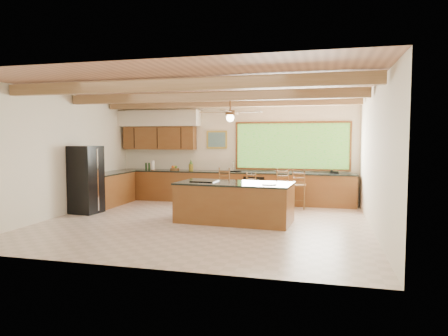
# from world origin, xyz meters

# --- Properties ---
(ground) EXTENTS (7.20, 7.20, 0.00)m
(ground) POSITION_xyz_m (0.00, 0.00, 0.00)
(ground) COLOR beige
(ground) RESTS_ON ground
(room_shell) EXTENTS (7.27, 6.54, 3.02)m
(room_shell) POSITION_xyz_m (-0.17, 0.65, 2.21)
(room_shell) COLOR white
(room_shell) RESTS_ON ground
(counter_run) EXTENTS (7.12, 3.10, 1.26)m
(counter_run) POSITION_xyz_m (-0.82, 2.52, 0.46)
(counter_run) COLOR brown
(counter_run) RESTS_ON ground
(island) EXTENTS (2.66, 1.39, 0.92)m
(island) POSITION_xyz_m (0.66, 0.25, 0.45)
(island) COLOR brown
(island) RESTS_ON ground
(refrigerator) EXTENTS (0.73, 0.71, 1.70)m
(refrigerator) POSITION_xyz_m (-3.22, 0.40, 0.85)
(refrigerator) COLOR black
(refrigerator) RESTS_ON ground
(bar_stool_a) EXTENTS (0.51, 0.51, 1.11)m
(bar_stool_a) POSITION_xyz_m (0.10, 1.88, 0.66)
(bar_stool_a) COLOR brown
(bar_stool_a) RESTS_ON ground
(bar_stool_b) EXTENTS (0.45, 0.45, 0.97)m
(bar_stool_b) POSITION_xyz_m (0.73, 2.36, 0.58)
(bar_stool_b) COLOR brown
(bar_stool_b) RESTS_ON ground
(bar_stool_c) EXTENTS (0.49, 0.49, 1.09)m
(bar_stool_c) POSITION_xyz_m (1.49, 2.39, 0.65)
(bar_stool_c) COLOR brown
(bar_stool_c) RESTS_ON ground
(bar_stool_d) EXTENTS (0.39, 0.39, 1.06)m
(bar_stool_d) POSITION_xyz_m (1.97, 2.22, 0.63)
(bar_stool_d) COLOR brown
(bar_stool_d) RESTS_ON ground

